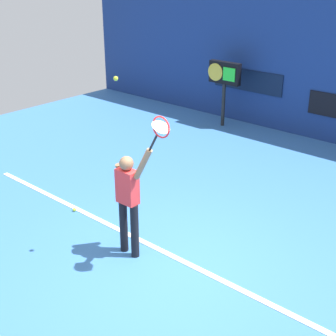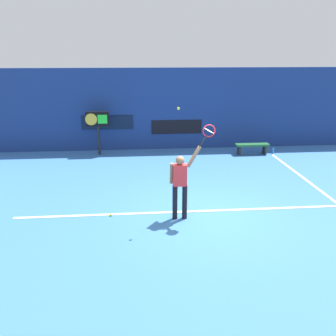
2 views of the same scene
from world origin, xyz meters
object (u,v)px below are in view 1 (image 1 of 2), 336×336
tennis_racket (160,129)px  spare_ball (74,210)px  tennis_player (128,197)px  tennis_ball (116,78)px  scoreboard_clock (224,76)px

tennis_racket → spare_ball: (-2.47, 0.30, -2.24)m
tennis_player → spare_ball: 2.06m
tennis_ball → spare_ball: size_ratio=1.00×
tennis_player → tennis_ball: tennis_ball is taller
spare_ball → tennis_player: bearing=-9.2°
tennis_racket → scoreboard_clock: tennis_racket is taller
tennis_ball → tennis_racket: bearing=6.5°
tennis_player → scoreboard_clock: tennis_player is taller
tennis_player → spare_ball: bearing=170.8°
spare_ball → tennis_ball: bearing=-12.4°
tennis_player → tennis_racket: size_ratio=3.17×
tennis_ball → spare_ball: bearing=167.6°
spare_ball → scoreboard_clock: bearing=98.2°
tennis_ball → spare_ball: (-1.72, 0.38, -2.83)m
tennis_player → tennis_racket: (0.67, -0.00, 1.27)m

